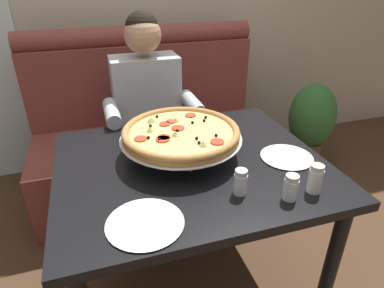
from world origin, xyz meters
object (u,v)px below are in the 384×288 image
Objects in this scene: booth_bench at (152,138)px; shaker_pepper_flakes at (291,189)px; dining_table at (191,180)px; plate_near_right at (287,156)px; shaker_oregano at (315,180)px; diner_main at (150,112)px; shaker_parmesan at (240,184)px; plate_near_left at (145,222)px; pizza at (181,133)px; potted_plant at (311,122)px.

booth_bench is 1.37m from shaker_pepper_flakes.
dining_table is 4.93× the size of plate_near_right.
shaker_oregano reaches higher than dining_table.
diner_main is at bearing -100.26° from booth_bench.
shaker_parmesan is at bearing 152.16° from shaker_pepper_flakes.
dining_table is 0.43m from plate_near_left.
pizza is 0.48m from plate_near_right.
shaker_oregano is at bearing -99.15° from plate_near_right.
plate_near_left is 1.96m from potted_plant.
shaker_parmesan is 1.66m from potted_plant.
potted_plant is at bearing 50.01° from shaker_pepper_flakes.
shaker_pepper_flakes reaches higher than dining_table.
diner_main reaches higher than plate_near_right.
pizza reaches higher than shaker_parmesan.
shaker_oregano is 0.63m from plate_near_left.
booth_bench reaches higher than plate_near_left.
pizza is at bearing -87.55° from diner_main.
booth_bench is at bearing 95.06° from shaker_parmesan.
potted_plant is at bearing 47.69° from plate_near_right.
diner_main is at bearing 121.21° from plate_near_right.
shaker_oregano is (0.42, -1.01, 0.08)m from diner_main.
shaker_pepper_flakes is 0.38× the size of plate_near_left.
plate_near_right is at bearing 19.31° from plate_near_left.
pizza is 2.31× the size of plate_near_right.
plate_near_right is at bearing -132.31° from potted_plant.
plate_near_right is 0.33× the size of potted_plant.
diner_main reaches higher than potted_plant.
dining_table is 1.55m from potted_plant.
diner_main reaches higher than pizza.
booth_bench reaches higher than shaker_oregano.
shaker_oregano is at bearing -42.06° from dining_table.
plate_near_left is 1.13× the size of plate_near_right.
potted_plant is at bearing 7.81° from diner_main.
booth_bench is at bearing 79.74° from diner_main.
plate_near_left is at bearing -101.63° from booth_bench.
pizza is at bearing 159.03° from plate_near_right.
plate_near_right is (0.15, 0.26, -0.03)m from shaker_pepper_flakes.
plate_near_right is at bearing 80.85° from shaker_oregano.
pizza is 0.37m from shaker_parmesan.
diner_main is 1.07m from shaker_pepper_flakes.
shaker_parmesan is at bearing -80.61° from diner_main.
shaker_oregano reaches higher than potted_plant.
plate_near_left is (-0.26, -0.33, 0.10)m from dining_table.
booth_bench is 1.27m from shaker_parmesan.
diner_main is (-0.05, -0.27, 0.31)m from booth_bench.
dining_table is at bearing 51.44° from plate_near_left.
diner_main is at bearing 99.39° from shaker_parmesan.
pizza is 0.57m from shaker_oregano.
shaker_parmesan is 1.01× the size of shaker_pepper_flakes.
shaker_oregano is 0.50× the size of plate_near_right.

